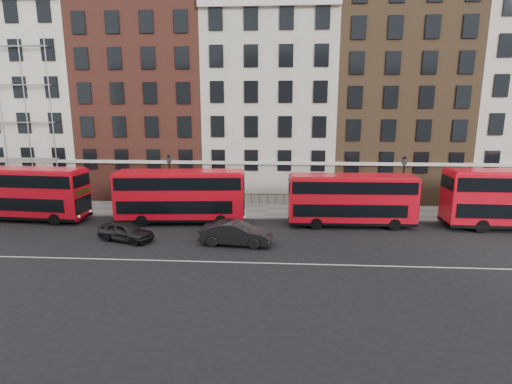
# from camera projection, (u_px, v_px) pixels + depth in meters

# --- Properties ---
(ground) EXTENTS (120.00, 120.00, 0.00)m
(ground) POSITION_uv_depth(u_px,v_px,m) (261.00, 252.00, 26.64)
(ground) COLOR black
(ground) RESTS_ON ground
(pavement) EXTENTS (80.00, 5.00, 0.15)m
(pavement) POSITION_uv_depth(u_px,v_px,m) (267.00, 211.00, 36.87)
(pavement) COLOR slate
(pavement) RESTS_ON ground
(kerb) EXTENTS (80.00, 0.30, 0.16)m
(kerb) POSITION_uv_depth(u_px,v_px,m) (266.00, 218.00, 34.43)
(kerb) COLOR gray
(kerb) RESTS_ON ground
(road_centre_line) EXTENTS (70.00, 0.12, 0.01)m
(road_centre_line) POSITION_uv_depth(u_px,v_px,m) (259.00, 263.00, 24.69)
(road_centre_line) COLOR white
(road_centre_line) RESTS_ON ground
(building_terrace) EXTENTS (64.00, 11.95, 22.00)m
(building_terrace) POSITION_uv_depth(u_px,v_px,m) (267.00, 99.00, 41.97)
(building_terrace) COLOR beige
(building_terrace) RESTS_ON ground
(bus_a) EXTENTS (10.86, 3.38, 4.50)m
(bus_a) POSITION_uv_depth(u_px,v_px,m) (23.00, 192.00, 33.60)
(bus_a) COLOR red
(bus_a) RESTS_ON ground
(bus_b) EXTENTS (10.64, 3.32, 4.40)m
(bus_b) POSITION_uv_depth(u_px,v_px,m) (180.00, 195.00, 32.75)
(bus_b) COLOR red
(bus_b) RESTS_ON ground
(bus_c) EXTENTS (10.10, 2.70, 4.22)m
(bus_c) POSITION_uv_depth(u_px,v_px,m) (351.00, 199.00, 31.89)
(bus_c) COLOR red
(bus_c) RESTS_ON ground
(car_rear) EXTENTS (4.44, 2.87, 1.41)m
(car_rear) POSITION_uv_depth(u_px,v_px,m) (126.00, 231.00, 28.71)
(car_rear) COLOR black
(car_rear) RESTS_ON ground
(car_front) EXTENTS (5.15, 2.22, 1.65)m
(car_front) POSITION_uv_depth(u_px,v_px,m) (236.00, 233.00, 27.85)
(car_front) COLOR black
(car_front) RESTS_ON ground
(lamp_post_left) EXTENTS (0.44, 0.44, 5.33)m
(lamp_post_left) POSITION_uv_depth(u_px,v_px,m) (170.00, 182.00, 34.72)
(lamp_post_left) COLOR black
(lamp_post_left) RESTS_ON pavement
(lamp_post_right) EXTENTS (0.44, 0.44, 5.33)m
(lamp_post_right) POSITION_uv_depth(u_px,v_px,m) (403.00, 184.00, 33.82)
(lamp_post_right) COLOR black
(lamp_post_right) RESTS_ON pavement
(iron_railings) EXTENTS (6.60, 0.06, 1.00)m
(iron_railings) POSITION_uv_depth(u_px,v_px,m) (268.00, 199.00, 38.90)
(iron_railings) COLOR black
(iron_railings) RESTS_ON pavement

